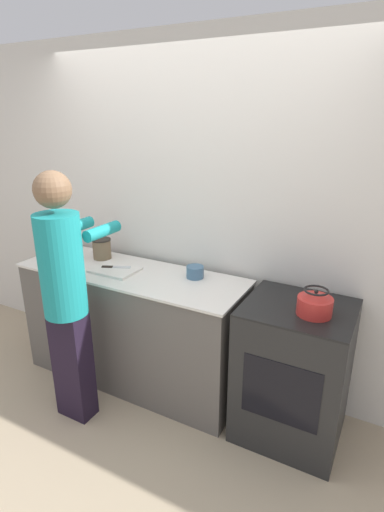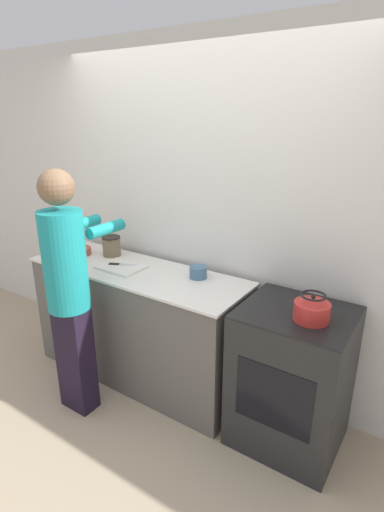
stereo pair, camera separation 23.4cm
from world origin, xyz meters
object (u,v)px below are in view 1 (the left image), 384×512
object	(u,v)px
cutting_board	(115,270)
bowl_prep	(68,255)
canister_jar	(102,249)
knife	(115,267)
person	(65,290)
oven	(293,372)
kettle	(315,304)

from	to	relation	value
cutting_board	bowl_prep	bearing A→B (deg)	175.19
bowl_prep	canister_jar	distance (m)	0.29
knife	canister_jar	size ratio (longest dim) A/B	1.29
person	bowl_prep	xyz separation A→B (m)	(-0.51, 0.54, -0.01)
oven	kettle	bearing A→B (deg)	-30.60
oven	cutting_board	bearing A→B (deg)	-177.93
cutting_board	bowl_prep	size ratio (longest dim) A/B	1.70
person	kettle	size ratio (longest dim) A/B	8.51
person	knife	bearing A→B (deg)	90.73
knife	kettle	xyz separation A→B (m)	(1.49, -0.03, 0.06)
oven	bowl_prep	xyz separation A→B (m)	(-1.89, -0.01, 0.49)
kettle	oven	bearing A→B (deg)	149.40
canister_jar	bowl_prep	bearing A→B (deg)	-152.48
person	knife	size ratio (longest dim) A/B	8.15
kettle	bowl_prep	size ratio (longest dim) A/B	1.03
kettle	bowl_prep	bearing A→B (deg)	178.51
cutting_board	knife	xyz separation A→B (m)	(-0.02, 0.02, 0.01)
cutting_board	kettle	distance (m)	1.47
cutting_board	canister_jar	size ratio (longest dim) A/B	2.04
cutting_board	person	bearing A→B (deg)	-91.05
knife	kettle	bearing A→B (deg)	-25.91
person	bowl_prep	distance (m)	0.74
person	knife	world-z (taller)	person
oven	cutting_board	xyz separation A→B (m)	(-1.37, -0.05, 0.47)
person	cutting_board	xyz separation A→B (m)	(0.01, 0.49, -0.03)
knife	bowl_prep	bearing A→B (deg)	153.24
oven	knife	xyz separation A→B (m)	(-1.39, -0.02, 0.48)
kettle	canister_jar	xyz separation A→B (m)	(-1.74, 0.18, 0.01)
oven	canister_jar	distance (m)	1.73
oven	person	size ratio (longest dim) A/B	0.54
person	bowl_prep	size ratio (longest dim) A/B	8.78
person	kettle	bearing A→B (deg)	18.10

